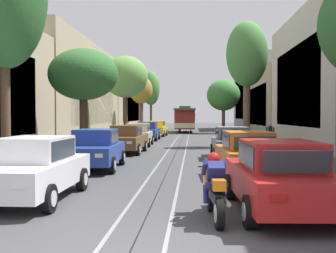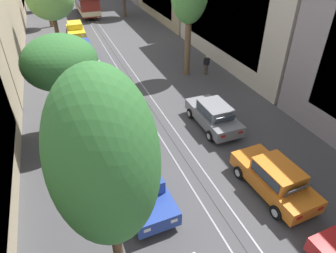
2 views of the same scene
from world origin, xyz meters
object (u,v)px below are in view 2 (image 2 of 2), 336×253
Objects in this scene: fire_hydrant at (105,179)px; parked_car_brown_mid_left at (111,112)px; parked_car_beige_fourth_left at (94,76)px; parked_car_grey_mid_right at (213,115)px; parked_car_blue_second_left at (142,186)px; parked_car_yellow_sixth_left at (75,30)px; pedestrian_on_left_pavement at (207,63)px; street_tree_kerb_left_second at (60,63)px; cable_car_trolley at (87,3)px; parked_car_orange_second_right at (275,178)px; street_tree_kerb_left_near at (105,164)px; parked_car_blue_fifth_left at (83,50)px.

parked_car_brown_mid_left is at bearing 74.51° from fire_hydrant.
parked_car_grey_mid_right is at bearing -54.94° from parked_car_beige_fourth_left.
parked_car_blue_second_left is 2.02m from fire_hydrant.
parked_car_brown_mid_left and parked_car_yellow_sixth_left have the same top height.
pedestrian_on_left_pavement is (9.01, 11.35, 0.13)m from parked_car_blue_second_left.
parked_car_yellow_sixth_left is at bearing 89.93° from parked_car_brown_mid_left.
street_tree_kerb_left_second is 0.64× the size of cable_car_trolley.
parked_car_orange_second_right is 13.43m from pedestrian_on_left_pavement.
pedestrian_on_left_pavement is 1.97× the size of fire_hydrant.
parked_car_blue_second_left is at bearing -128.44° from pedestrian_on_left_pavement.
parked_car_blue_second_left is 1.00× the size of parked_car_beige_fourth_left.
parked_car_beige_fourth_left is 7.30m from street_tree_kerb_left_second.
parked_car_orange_second_right is at bearing -16.24° from parked_car_blue_second_left.
pedestrian_on_left_pavement is at bearing 23.36° from street_tree_kerb_left_second.
parked_car_orange_second_right is 1.01× the size of parked_car_grey_mid_right.
parked_car_blue_second_left is 5.25× the size of fire_hydrant.
pedestrian_on_left_pavement is (8.91, 4.56, 0.13)m from parked_car_brown_mid_left.
parked_car_orange_second_right is 0.54× the size of street_tree_kerb_left_near.
cable_car_trolley reaches higher than parked_car_orange_second_right.
parked_car_blue_second_left is 2.67× the size of pedestrian_on_left_pavement.
parked_car_grey_mid_right is (0.04, 5.84, 0.00)m from parked_car_orange_second_right.
parked_car_grey_mid_right is at bearing -75.27° from parked_car_yellow_sixth_left.
parked_car_grey_mid_right is 0.53× the size of street_tree_kerb_left_near.
parked_car_blue_fifth_left is 7.00m from parked_car_yellow_sixth_left.
parked_car_blue_fifth_left is at bearing 85.53° from street_tree_kerb_left_near.
cable_car_trolley is 5.53× the size of pedestrian_on_left_pavement.
parked_car_blue_fifth_left is (-0.04, 6.29, 0.00)m from parked_car_beige_fourth_left.
street_tree_kerb_left_near reaches higher than street_tree_kerb_left_second.
parked_car_blue_fifth_left is 17.34m from fire_hydrant.
parked_car_brown_mid_left is at bearing 79.90° from street_tree_kerb_left_near.
parked_car_blue_fifth_left is at bearing 90.11° from parked_car_blue_second_left.
pedestrian_on_left_pavement is at bearing -58.26° from parked_car_yellow_sixth_left.
parked_car_beige_fourth_left is at bearing 173.22° from pedestrian_on_left_pavement.
street_tree_kerb_left_near is 39.77m from cable_car_trolley.
parked_car_blue_fifth_left is 0.75× the size of street_tree_kerb_left_second.
parked_car_beige_fourth_left is 1.00× the size of parked_car_yellow_sixth_left.
parked_car_grey_mid_right is at bearing 35.75° from parked_car_blue_second_left.
street_tree_kerb_left_second is (-2.39, -19.23, 3.59)m from parked_car_yellow_sixth_left.
parked_car_blue_fifth_left is at bearing -100.00° from cable_car_trolley.
pedestrian_on_left_pavement is (11.27, 4.87, -3.45)m from street_tree_kerb_left_second.
street_tree_kerb_left_second is at bearing 134.47° from parked_car_orange_second_right.
parked_car_beige_fourth_left is at bearing -90.55° from parked_car_yellow_sixth_left.
parked_car_blue_fifth_left is 2.65× the size of pedestrian_on_left_pavement.
parked_car_brown_mid_left is at bearing -89.32° from parked_car_blue_fifth_left.
parked_car_blue_fifth_left is 11.67m from pedestrian_on_left_pavement.
parked_car_beige_fourth_left is 13.29m from parked_car_yellow_sixth_left.
street_tree_kerb_left_second is 29.45m from cable_car_trolley.
parked_car_blue_second_left and parked_car_beige_fourth_left have the same top height.
parked_car_beige_fourth_left and parked_car_blue_fifth_left have the same top height.
parked_car_beige_fourth_left is 10.08m from parked_car_grey_mid_right.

